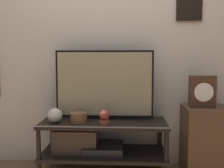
{
  "coord_description": "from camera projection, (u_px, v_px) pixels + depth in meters",
  "views": [
    {
      "loc": [
        0.2,
        -2.11,
        1.07
      ],
      "look_at": [
        0.08,
        0.28,
        0.85
      ],
      "focal_mm": 42.0,
      "sensor_mm": 36.0,
      "label": 1
    }
  ],
  "objects": [
    {
      "name": "television",
      "position": [
        104.0,
        84.0,
        2.51
      ],
      "size": [
        0.94,
        0.05,
        0.66
      ],
      "color": "black",
      "rests_on": "media_console"
    },
    {
      "name": "mantel_clock",
      "position": [
        202.0,
        92.0,
        2.38
      ],
      "size": [
        0.23,
        0.11,
        0.29
      ],
      "color": "#422819",
      "rests_on": "side_table"
    },
    {
      "name": "media_console",
      "position": [
        94.0,
        140.0,
        2.46
      ],
      "size": [
        1.16,
        0.48,
        0.5
      ],
      "color": "black",
      "rests_on": "ground_plane"
    },
    {
      "name": "vase_wide_bowl",
      "position": [
        79.0,
        117.0,
        2.4
      ],
      "size": [
        0.15,
        0.15,
        0.09
      ],
      "color": "brown",
      "rests_on": "media_console"
    },
    {
      "name": "side_table",
      "position": [
        206.0,
        140.0,
        2.45
      ],
      "size": [
        0.42,
        0.38,
        0.63
      ],
      "color": "#513823",
      "rests_on": "ground_plane"
    },
    {
      "name": "vase_round_glass",
      "position": [
        55.0,
        115.0,
        2.38
      ],
      "size": [
        0.13,
        0.13,
        0.13
      ],
      "color": "beige",
      "rests_on": "media_console"
    },
    {
      "name": "decorative_bust",
      "position": [
        104.0,
        117.0,
        2.3
      ],
      "size": [
        0.09,
        0.09,
        0.14
      ],
      "color": "brown",
      "rests_on": "media_console"
    },
    {
      "name": "wall_back",
      "position": [
        106.0,
        32.0,
        2.65
      ],
      "size": [
        6.4,
        0.08,
        2.7
      ],
      "color": "beige",
      "rests_on": "ground_plane"
    }
  ]
}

